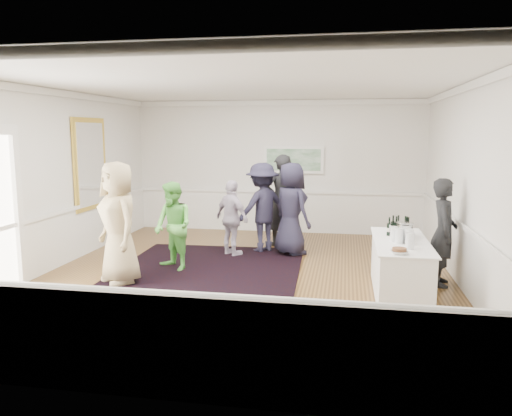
% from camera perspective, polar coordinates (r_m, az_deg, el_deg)
% --- Properties ---
extents(floor, '(8.00, 8.00, 0.00)m').
position_cam_1_polar(floor, '(8.57, -1.26, -7.87)').
color(floor, brown).
rests_on(floor, ground).
extents(ceiling, '(7.00, 8.00, 0.02)m').
position_cam_1_polar(ceiling, '(8.25, -1.34, 13.96)').
color(ceiling, white).
rests_on(ceiling, wall_back).
extents(wall_left, '(0.02, 8.00, 3.20)m').
position_cam_1_polar(wall_left, '(9.59, -22.30, 3.00)').
color(wall_left, white).
rests_on(wall_left, floor).
extents(wall_right, '(0.02, 8.00, 3.20)m').
position_cam_1_polar(wall_right, '(8.31, 23.11, 2.17)').
color(wall_right, white).
rests_on(wall_right, floor).
extents(wall_back, '(7.00, 0.02, 3.20)m').
position_cam_1_polar(wall_back, '(12.19, 2.45, 4.72)').
color(wall_back, white).
rests_on(wall_back, floor).
extents(wall_front, '(7.00, 0.02, 3.20)m').
position_cam_1_polar(wall_front, '(4.45, -11.61, -2.42)').
color(wall_front, white).
rests_on(wall_front, floor).
extents(wainscoting, '(7.00, 8.00, 1.00)m').
position_cam_1_polar(wainscoting, '(8.44, -1.28, -4.62)').
color(wainscoting, white).
rests_on(wainscoting, floor).
extents(mirror, '(0.05, 1.25, 1.85)m').
position_cam_1_polar(mirror, '(10.66, -18.40, 4.80)').
color(mirror, gold).
rests_on(mirror, wall_left).
extents(landscape_painting, '(1.44, 0.06, 0.66)m').
position_cam_1_polar(landscape_painting, '(12.08, 4.31, 5.53)').
color(landscape_painting, white).
rests_on(landscape_painting, wall_back).
extents(area_rug, '(3.37, 4.34, 0.02)m').
position_cam_1_polar(area_rug, '(8.73, -5.91, -7.54)').
color(area_rug, black).
rests_on(area_rug, floor).
extents(serving_table, '(0.79, 2.07, 0.84)m').
position_cam_1_polar(serving_table, '(7.86, 16.13, -6.55)').
color(serving_table, white).
rests_on(serving_table, floor).
extents(bartender, '(0.47, 0.67, 1.72)m').
position_cam_1_polar(bartender, '(8.48, 20.64, -2.62)').
color(bartender, black).
rests_on(bartender, floor).
extents(guest_tan, '(1.14, 1.12, 1.98)m').
position_cam_1_polar(guest_tan, '(8.33, -15.42, -1.66)').
color(guest_tan, tan).
rests_on(guest_tan, floor).
extents(guest_green, '(0.97, 0.94, 1.58)m').
position_cam_1_polar(guest_green, '(8.96, -9.44, -2.07)').
color(guest_green, '#64C850').
rests_on(guest_green, floor).
extents(guest_lilac, '(0.93, 0.83, 1.51)m').
position_cam_1_polar(guest_lilac, '(9.87, -2.75, -1.16)').
color(guest_lilac, '#C0B2C7').
rests_on(guest_lilac, floor).
extents(guest_dark_a, '(1.32, 1.31, 1.83)m').
position_cam_1_polar(guest_dark_a, '(10.20, 0.72, 0.06)').
color(guest_dark_a, '#1D1B2E').
rests_on(guest_dark_a, floor).
extents(guest_dark_b, '(0.85, 0.74, 1.97)m').
position_cam_1_polar(guest_dark_b, '(10.76, 2.89, 0.90)').
color(guest_dark_b, black).
rests_on(guest_dark_b, floor).
extents(guest_navy, '(1.05, 1.05, 1.85)m').
position_cam_1_polar(guest_navy, '(9.95, 4.05, -0.11)').
color(guest_navy, '#1D1B2E').
rests_on(guest_navy, floor).
extents(wine_bottles, '(0.37, 0.28, 0.31)m').
position_cam_1_polar(wine_bottles, '(8.17, 16.17, -1.89)').
color(wine_bottles, black).
rests_on(wine_bottles, serving_table).
extents(juice_pitchers, '(0.32, 0.55, 0.24)m').
position_cam_1_polar(juice_pitchers, '(7.51, 16.51, -3.08)').
color(juice_pitchers, '#75AB3D').
rests_on(juice_pitchers, serving_table).
extents(ice_bucket, '(0.26, 0.26, 0.24)m').
position_cam_1_polar(ice_bucket, '(7.92, 16.62, -2.52)').
color(ice_bucket, silver).
rests_on(ice_bucket, serving_table).
extents(nut_bowl, '(0.23, 0.23, 0.08)m').
position_cam_1_polar(nut_bowl, '(6.92, 16.06, -4.76)').
color(nut_bowl, white).
rests_on(nut_bowl, serving_table).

